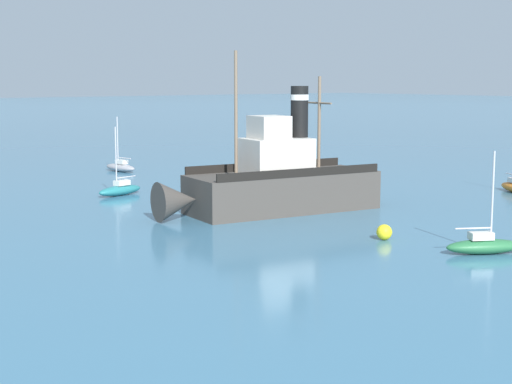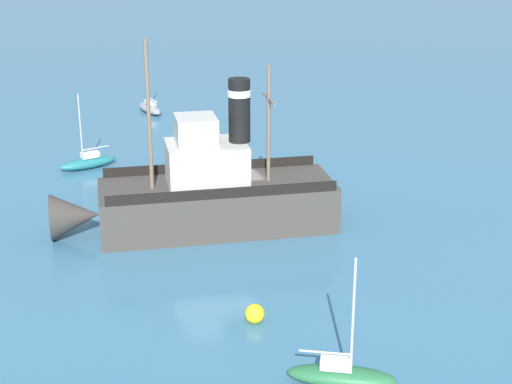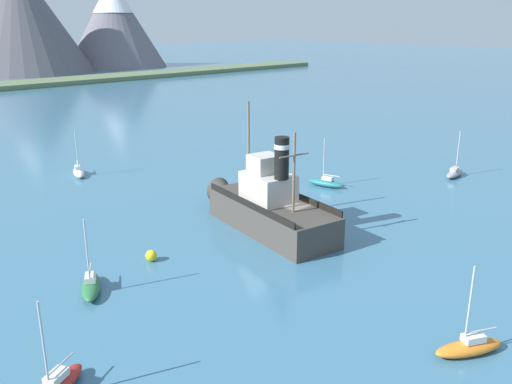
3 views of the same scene
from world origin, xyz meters
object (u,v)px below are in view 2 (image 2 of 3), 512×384
object	(u,v)px
sailboat_grey	(150,108)
sailboat_green	(341,374)
old_tugboat	(205,195)
sailboat_teal	(88,162)
mooring_buoy	(255,314)

from	to	relation	value
sailboat_grey	sailboat_green	bearing A→B (deg)	176.32
old_tugboat	sailboat_grey	distance (m)	25.31
sailboat_teal	mooring_buoy	size ratio (longest dim) A/B	6.04
mooring_buoy	sailboat_teal	bearing A→B (deg)	7.92
sailboat_grey	mooring_buoy	bearing A→B (deg)	173.69
sailboat_green	mooring_buoy	world-z (taller)	sailboat_green
sailboat_grey	sailboat_teal	xyz separation A→B (m)	(-12.87, 7.02, 0.00)
sailboat_grey	mooring_buoy	size ratio (longest dim) A/B	6.04
old_tugboat	sailboat_green	distance (m)	15.42
old_tugboat	sailboat_teal	distance (m)	13.00
sailboat_teal	sailboat_green	world-z (taller)	same
sailboat_grey	sailboat_green	xyz separation A→B (m)	(-40.46, 2.60, 0.00)
sailboat_grey	sailboat_teal	distance (m)	14.66
sailboat_teal	sailboat_green	bearing A→B (deg)	-170.89
old_tugboat	sailboat_grey	xyz separation A→B (m)	(25.11, -2.85, -1.40)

